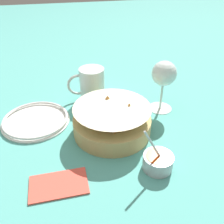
{
  "coord_description": "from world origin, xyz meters",
  "views": [
    {
      "loc": [
        0.09,
        0.56,
        0.44
      ],
      "look_at": [
        -0.03,
        0.01,
        0.07
      ],
      "focal_mm": 40.0,
      "sensor_mm": 36.0,
      "label": 1
    }
  ],
  "objects_px": {
    "sauce_cup": "(158,161)",
    "wine_glass": "(164,75)",
    "side_plate": "(36,120)",
    "food_basket": "(112,121)",
    "beer_mug": "(92,85)"
  },
  "relations": [
    {
      "from": "beer_mug",
      "to": "food_basket",
      "type": "bearing_deg",
      "value": 97.6
    },
    {
      "from": "wine_glass",
      "to": "side_plate",
      "type": "height_order",
      "value": "wine_glass"
    },
    {
      "from": "wine_glass",
      "to": "side_plate",
      "type": "relative_size",
      "value": 0.8
    },
    {
      "from": "side_plate",
      "to": "food_basket",
      "type": "bearing_deg",
      "value": 155.69
    },
    {
      "from": "food_basket",
      "to": "sauce_cup",
      "type": "bearing_deg",
      "value": 115.14
    },
    {
      "from": "food_basket",
      "to": "sauce_cup",
      "type": "distance_m",
      "value": 0.18
    },
    {
      "from": "sauce_cup",
      "to": "side_plate",
      "type": "distance_m",
      "value": 0.39
    },
    {
      "from": "food_basket",
      "to": "beer_mug",
      "type": "bearing_deg",
      "value": -82.4
    },
    {
      "from": "food_basket",
      "to": "sauce_cup",
      "type": "relative_size",
      "value": 1.84
    },
    {
      "from": "sauce_cup",
      "to": "wine_glass",
      "type": "bearing_deg",
      "value": -113.13
    },
    {
      "from": "wine_glass",
      "to": "sauce_cup",
      "type": "bearing_deg",
      "value": 66.87
    },
    {
      "from": "sauce_cup",
      "to": "wine_glass",
      "type": "relative_size",
      "value": 0.73
    },
    {
      "from": "food_basket",
      "to": "sauce_cup",
      "type": "height_order",
      "value": "sauce_cup"
    },
    {
      "from": "food_basket",
      "to": "wine_glass",
      "type": "distance_m",
      "value": 0.22
    },
    {
      "from": "sauce_cup",
      "to": "wine_glass",
      "type": "distance_m",
      "value": 0.29
    }
  ]
}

